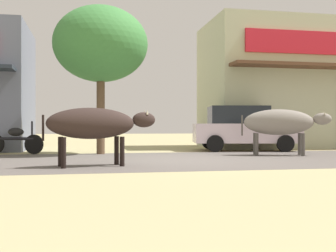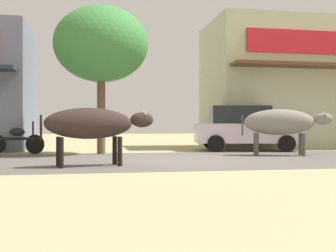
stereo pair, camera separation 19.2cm
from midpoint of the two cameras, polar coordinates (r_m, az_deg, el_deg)
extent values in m
plane|color=tan|center=(11.28, 1.43, -4.63)|extent=(80.00, 80.00, 0.00)
cube|color=#5C5450|center=(11.28, 1.43, -4.62)|extent=(72.00, 5.95, 0.00)
cube|color=#B6BA96|center=(19.39, 17.76, 5.26)|extent=(8.05, 4.06, 5.39)
cube|color=red|center=(17.80, 20.97, 10.64)|extent=(6.44, 0.10, 0.90)
cube|color=brown|center=(17.31, 21.64, 7.69)|extent=(7.73, 0.90, 0.12)
cylinder|color=brown|center=(13.71, -8.77, 1.58)|extent=(0.27, 0.27, 2.58)
ellipsoid|color=#3C7E3C|center=(13.97, -8.77, 11.02)|extent=(3.07, 3.07, 2.46)
cube|color=silver|center=(15.66, 11.08, -0.97)|extent=(4.05, 2.41, 0.70)
cube|color=#1E2328|center=(15.61, 10.05, 1.49)|extent=(2.35, 1.96, 0.64)
cylinder|color=black|center=(16.79, 14.66, -2.10)|extent=(0.62, 0.29, 0.60)
cylinder|color=black|center=(15.10, 16.32, -2.33)|extent=(0.62, 0.29, 0.60)
cylinder|color=black|center=(16.35, 6.25, -2.16)|extent=(0.62, 0.29, 0.60)
cylinder|color=black|center=(14.61, 6.97, -2.41)|extent=(0.62, 0.29, 0.60)
cylinder|color=black|center=(14.18, -17.43, -2.41)|extent=(0.62, 0.31, 0.64)
cylinder|color=black|center=(14.53, -19.83, -1.64)|extent=(1.33, 0.61, 0.10)
ellipsoid|color=black|center=(14.50, -19.66, -0.77)|extent=(0.61, 0.43, 0.28)
cylinder|color=black|center=(14.21, -17.68, -0.59)|extent=(0.06, 0.06, 0.60)
ellipsoid|color=#2F231F|center=(9.50, -10.19, 0.36)|extent=(2.08, 1.05, 0.70)
ellipsoid|color=#2F231F|center=(9.81, -3.04, 0.86)|extent=(0.60, 0.38, 0.36)
cone|color=beige|center=(9.93, -2.95, 1.88)|extent=(0.06, 0.06, 0.12)
cone|color=beige|center=(9.74, -2.57, 1.92)|extent=(0.06, 0.06, 0.12)
cylinder|color=black|center=(9.89, -6.77, -3.33)|extent=(0.11, 0.11, 0.67)
cylinder|color=black|center=(9.43, -6.05, -3.49)|extent=(0.11, 0.11, 0.67)
cylinder|color=black|center=(9.65, -14.24, -3.41)|extent=(0.11, 0.11, 0.67)
cylinder|color=black|center=(9.18, -13.88, -3.59)|extent=(0.11, 0.11, 0.67)
cylinder|color=black|center=(9.35, -16.48, -0.25)|extent=(0.05, 0.05, 0.56)
ellipsoid|color=gray|center=(13.31, 15.38, 0.52)|extent=(2.25, 1.31, 0.80)
ellipsoid|color=gray|center=(13.57, 20.89, 0.93)|extent=(0.62, 0.43, 0.36)
cone|color=beige|center=(13.68, 20.99, 1.68)|extent=(0.06, 0.06, 0.12)
cone|color=beige|center=(13.49, 21.20, 1.70)|extent=(0.06, 0.06, 0.12)
cylinder|color=#4B4641|center=(13.69, 18.10, -2.37)|extent=(0.11, 0.11, 0.69)
cylinder|color=#4B4641|center=(13.19, 18.53, -2.45)|extent=(0.11, 0.11, 0.69)
cylinder|color=#4B4641|center=(13.48, 12.30, -2.40)|extent=(0.11, 0.11, 0.69)
cylinder|color=#4B4641|center=(12.98, 12.52, -2.50)|extent=(0.11, 0.11, 0.69)
cylinder|color=#4B4641|center=(13.19, 10.58, 0.09)|extent=(0.05, 0.05, 0.64)
cylinder|color=#3F3F47|center=(18.17, 20.54, -1.69)|extent=(0.14, 0.14, 0.76)
cylinder|color=#3F3F47|center=(18.02, 20.83, -1.70)|extent=(0.14, 0.14, 0.76)
cube|color=#265999|center=(18.09, 20.68, 0.37)|extent=(0.40, 0.47, 0.54)
sphere|color=tan|center=(18.10, 20.68, 1.56)|extent=(0.21, 0.21, 0.21)
cylinder|color=#265999|center=(18.31, 20.26, 0.45)|extent=(0.09, 0.09, 0.49)
cylinder|color=#265999|center=(17.87, 21.11, 0.47)|extent=(0.09, 0.09, 0.49)
camera|label=1|loc=(0.10, -89.57, 0.00)|focal=44.40mm
camera|label=2|loc=(0.10, 90.43, 0.00)|focal=44.40mm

